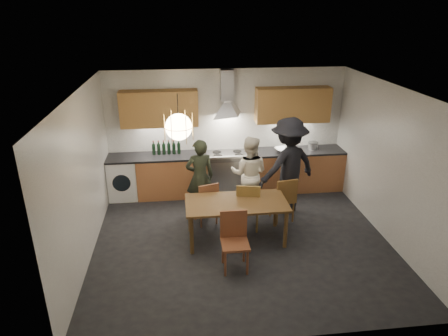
{
  "coord_description": "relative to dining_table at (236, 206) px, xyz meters",
  "views": [
    {
      "loc": [
        -0.99,
        -5.87,
        3.79
      ],
      "look_at": [
        -0.26,
        0.4,
        1.2
      ],
      "focal_mm": 32.0,
      "sensor_mm": 36.0,
      "label": 1
    }
  ],
  "objects": [
    {
      "name": "chair_back_right",
      "position": [
        0.97,
        0.51,
        -0.13
      ],
      "size": [
        0.46,
        0.46,
        0.88
      ],
      "rotation": [
        0.0,
        0.0,
        3.31
      ],
      "color": "brown",
      "rests_on": "ground"
    },
    {
      "name": "stock_pot",
      "position": [
        1.95,
        1.94,
        0.34
      ],
      "size": [
        0.28,
        0.28,
        0.15
      ],
      "primitive_type": "cylinder",
      "rotation": [
        0.0,
        0.0,
        0.43
      ],
      "color": "silver",
      "rests_on": "counter_run"
    },
    {
      "name": "counter_run",
      "position": [
        0.12,
        1.91,
        -0.19
      ],
      "size": [
        5.0,
        0.62,
        0.9
      ],
      "color": "#CB804E",
      "rests_on": "ground"
    },
    {
      "name": "room_shell",
      "position": [
        0.09,
        -0.04,
        1.07
      ],
      "size": [
        5.02,
        4.52,
        2.61
      ],
      "color": "white",
      "rests_on": "ground"
    },
    {
      "name": "person_mid",
      "position": [
        0.41,
        1.08,
        0.12
      ],
      "size": [
        0.88,
        0.77,
        1.51
      ],
      "primitive_type": "imported",
      "rotation": [
        0.0,
        0.0,
        2.82
      ],
      "color": "white",
      "rests_on": "ground"
    },
    {
      "name": "chair_back_mid",
      "position": [
        0.25,
        0.28,
        -0.11
      ],
      "size": [
        0.49,
        0.49,
        0.92
      ],
      "rotation": [
        0.0,
        0.0,
        2.93
      ],
      "color": "brown",
      "rests_on": "ground"
    },
    {
      "name": "ground",
      "position": [
        0.09,
        -0.04,
        -0.64
      ],
      "size": [
        5.0,
        5.0,
        0.0
      ],
      "primitive_type": "plane",
      "color": "black",
      "rests_on": "ground"
    },
    {
      "name": "pendant_lamp",
      "position": [
        -0.91,
        -0.14,
        1.46
      ],
      "size": [
        0.43,
        0.43,
        0.7
      ],
      "color": "black",
      "rests_on": "ground"
    },
    {
      "name": "person_right",
      "position": [
        1.13,
        0.95,
        0.3
      ],
      "size": [
        1.39,
        1.12,
        1.88
      ],
      "primitive_type": "imported",
      "rotation": [
        0.0,
        0.0,
        3.54
      ],
      "color": "black",
      "rests_on": "ground"
    },
    {
      "name": "wall_fixtures",
      "position": [
        0.09,
        2.02,
        1.24
      ],
      "size": [
        4.3,
        0.54,
        1.1
      ],
      "color": "tan",
      "rests_on": "ground"
    },
    {
      "name": "dining_table",
      "position": [
        0.0,
        0.0,
        0.0
      ],
      "size": [
        1.71,
        0.86,
        0.72
      ],
      "rotation": [
        0.0,
        0.0,
        0.0
      ],
      "color": "brown",
      "rests_on": "ground"
    },
    {
      "name": "range_stove",
      "position": [
        0.09,
        1.9,
        -0.2
      ],
      "size": [
        0.9,
        0.6,
        0.92
      ],
      "color": "silver",
      "rests_on": "ground"
    },
    {
      "name": "person_left",
      "position": [
        -0.55,
        1.05,
        0.11
      ],
      "size": [
        0.59,
        0.43,
        1.5
      ],
      "primitive_type": "imported",
      "rotation": [
        0.0,
        0.0,
        3.28
      ],
      "color": "black",
      "rests_on": "ground"
    },
    {
      "name": "chair_back_left",
      "position": [
        -0.45,
        0.57,
        -0.16
      ],
      "size": [
        0.48,
        0.48,
        0.84
      ],
      "rotation": [
        0.0,
        0.0,
        3.45
      ],
      "color": "brown",
      "rests_on": "ground"
    },
    {
      "name": "chair_front",
      "position": [
        -0.14,
        -0.75,
        -0.11
      ],
      "size": [
        0.41,
        0.41,
        0.91
      ],
      "rotation": [
        0.0,
        0.0,
        -0.0
      ],
      "color": "brown",
      "rests_on": "ground"
    },
    {
      "name": "mixing_bowl",
      "position": [
        1.26,
        1.83,
        0.3
      ],
      "size": [
        0.42,
        0.42,
        0.08
      ],
      "primitive_type": "imported",
      "rotation": [
        0.0,
        0.0,
        0.28
      ],
      "color": "#BABABD",
      "rests_on": "counter_run"
    },
    {
      "name": "wine_bottles",
      "position": [
        -1.18,
        1.99,
        0.41
      ],
      "size": [
        0.59,
        0.07,
        0.29
      ],
      "color": "black",
      "rests_on": "counter_run"
    }
  ]
}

